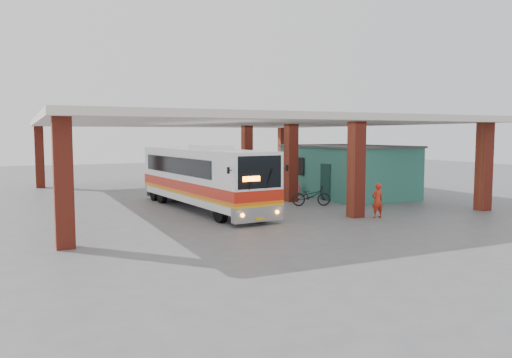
{
  "coord_description": "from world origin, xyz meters",
  "views": [
    {
      "loc": [
        -10.76,
        -21.4,
        3.76
      ],
      "look_at": [
        -0.61,
        0.0,
        1.65
      ],
      "focal_mm": 35.0,
      "sensor_mm": 36.0,
      "label": 1
    }
  ],
  "objects": [
    {
      "name": "ground",
      "position": [
        0.0,
        0.0,
        0.0
      ],
      "size": [
        90.0,
        90.0,
        0.0
      ],
      "primitive_type": "plane",
      "color": "#515154",
      "rests_on": "ground"
    },
    {
      "name": "brick_columns",
      "position": [
        1.43,
        5.0,
        2.17
      ],
      "size": [
        20.1,
        21.6,
        4.35
      ],
      "color": "#9A3121",
      "rests_on": "ground"
    },
    {
      "name": "canopy_roof",
      "position": [
        0.5,
        6.5,
        4.5
      ],
      "size": [
        21.0,
        23.0,
        0.3
      ],
      "primitive_type": "cube",
      "color": "beige",
      "rests_on": "brick_columns"
    },
    {
      "name": "shop_building",
      "position": [
        7.49,
        4.0,
        1.56
      ],
      "size": [
        5.2,
        8.2,
        3.11
      ],
      "color": "#2F7668",
      "rests_on": "ground"
    },
    {
      "name": "coach_bus",
      "position": [
        -2.47,
        2.28,
        1.62
      ],
      "size": [
        3.39,
        11.33,
        3.25
      ],
      "rotation": [
        0.0,
        0.0,
        0.1
      ],
      "color": "white",
      "rests_on": "ground"
    },
    {
      "name": "motorcycle",
      "position": [
        3.08,
        0.96,
        0.54
      ],
      "size": [
        2.16,
        1.4,
        1.07
      ],
      "primitive_type": "imported",
      "rotation": [
        0.0,
        0.0,
        1.2
      ],
      "color": "black",
      "rests_on": "ground"
    },
    {
      "name": "pedestrian",
      "position": [
        3.81,
        -3.54,
        0.79
      ],
      "size": [
        0.6,
        0.41,
        1.58
      ],
      "primitive_type": "imported",
      "rotation": [
        0.0,
        0.0,
        3.08
      ],
      "color": "#B32916",
      "rests_on": "ground"
    },
    {
      "name": "red_chair",
      "position": [
        4.64,
        5.03,
        0.33
      ],
      "size": [
        0.48,
        0.48,
        0.71
      ],
      "rotation": [
        0.0,
        0.0,
        -0.38
      ],
      "color": "red",
      "rests_on": "ground"
    }
  ]
}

